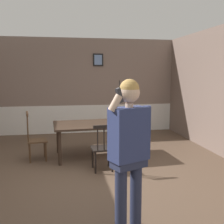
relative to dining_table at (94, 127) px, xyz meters
The scene contains 6 objects.
ground_plane 1.33m from the dining_table, 103.09° to the right, with size 8.08×8.08×0.00m, color brown.
room_back_partition 2.67m from the dining_table, 95.80° to the left, with size 6.21×0.17×2.90m.
dining_table is the anchor object (origin of this frame).
chair_near_window 1.28m from the dining_table, behind, with size 0.46×0.46×1.04m.
chair_by_doorway 0.96m from the dining_table, 86.51° to the right, with size 0.42×0.42×0.91m.
person_figure 2.96m from the dining_table, 88.27° to the right, with size 0.55×0.39×1.78m.
Camera 1 is at (-0.37, -4.73, 1.84)m, focal length 43.33 mm.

